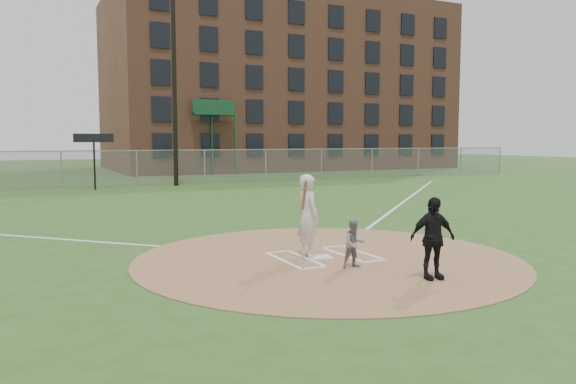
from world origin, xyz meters
name	(u,v)px	position (x,y,z in m)	size (l,w,h in m)	color
ground	(327,259)	(0.00, 0.00, 0.00)	(140.00, 140.00, 0.00)	#294F1B
dirt_circle	(327,258)	(0.00, 0.00, 0.01)	(8.40, 8.40, 0.02)	#9C704A
home_plate	(321,257)	(-0.14, 0.04, 0.04)	(0.46, 0.46, 0.03)	silver
foul_line_first	(406,200)	(9.00, 9.00, 0.01)	(0.10, 24.00, 0.01)	white
catcher	(354,244)	(0.03, -1.04, 0.50)	(0.47, 0.37, 0.97)	slate
umpire	(432,238)	(0.83, -2.46, 0.79)	(0.90, 0.37, 1.53)	black
batters_boxes	(324,256)	(0.00, 0.15, 0.03)	(2.08, 1.88, 0.01)	white
batter_at_plate	(308,216)	(-0.37, 0.21, 0.94)	(0.66, 1.03, 1.83)	silver
outfield_fence	(137,168)	(0.00, 22.00, 1.02)	(56.08, 0.08, 2.03)	slate
brick_warehouse	(277,88)	(16.00, 37.96, 7.50)	(30.00, 17.17, 15.00)	brown
light_pole	(174,68)	(2.00, 21.00, 6.61)	(1.20, 0.30, 12.22)	black
scoreboard_sign	(94,144)	(-2.50, 20.20, 2.39)	(2.00, 0.10, 2.93)	black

